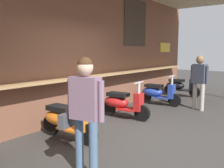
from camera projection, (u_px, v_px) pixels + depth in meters
name	position (u px, v px, depth m)	size (l,w,h in m)	color
ground_plane	(139.00, 136.00, 5.01)	(36.69, 36.69, 0.00)	#383533
market_stall_facade	(74.00, 37.00, 5.84)	(13.10, 2.73, 3.63)	brown
scooter_orange	(65.00, 120.00, 4.81)	(0.46, 1.40, 0.97)	orange
scooter_red	(122.00, 103.00, 6.35)	(0.49, 1.40, 0.97)	red
scooter_blue	(157.00, 93.00, 7.93)	(0.48, 1.40, 0.97)	#233D9E
scooter_black	(180.00, 86.00, 9.43)	(0.49, 1.40, 0.97)	black
shopper_browsing	(84.00, 105.00, 3.29)	(0.34, 0.65, 1.64)	slate
shopper_passing	(199.00, 77.00, 7.15)	(0.28, 0.54, 1.59)	#ADA393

